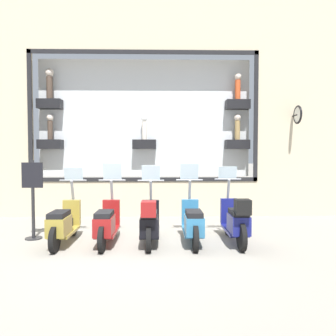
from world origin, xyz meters
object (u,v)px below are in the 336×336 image
Objects in this scene: scooter_navy_0 at (236,221)px; shop_sign_post at (33,196)px; scooter_teal_1 at (193,223)px; scooter_red_3 at (107,223)px; scooter_black_2 at (150,222)px; scooter_olive_4 at (63,224)px.

scooter_navy_0 is 4.37m from shop_sign_post.
scooter_red_3 reaches higher than scooter_teal_1.
scooter_navy_0 is 2.65m from scooter_red_3.
shop_sign_post is at bearing 82.98° from scooter_navy_0.
shop_sign_post is (0.54, 2.56, 0.46)m from scooter_black_2.
scooter_navy_0 is 1.05× the size of shop_sign_post.
scooter_olive_4 is at bearing 89.13° from scooter_navy_0.
scooter_olive_4 is 1.05× the size of shop_sign_post.
shop_sign_post is at bearing 82.13° from scooter_teal_1.
scooter_teal_1 is at bearing -97.87° from shop_sign_post.
scooter_olive_4 is (0.05, 3.53, -0.06)m from scooter_navy_0.
scooter_navy_0 is 1.00× the size of scooter_red_3.
scooter_red_3 is (0.06, 0.88, -0.03)m from scooter_black_2.
scooter_black_2 is 1.00× the size of scooter_red_3.
scooter_black_2 is (-0.07, 0.88, 0.03)m from scooter_teal_1.
shop_sign_post is (0.53, 4.32, 0.45)m from scooter_navy_0.
scooter_black_2 is 0.88m from scooter_red_3.
scooter_red_3 is 1.81m from shop_sign_post.
scooter_red_3 is 1.00× the size of scooter_olive_4.
scooter_teal_1 is 1.00× the size of scooter_olive_4.
scooter_navy_0 reaches higher than scooter_olive_4.
scooter_olive_4 is at bearing 90.19° from scooter_red_3.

